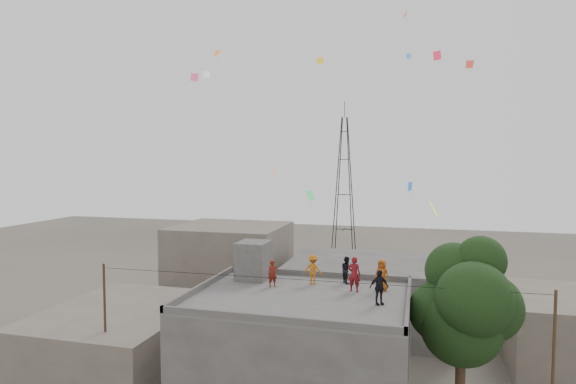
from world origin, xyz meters
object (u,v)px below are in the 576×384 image
person_red_adult (354,274)px  person_dark_adult (379,287)px  tree (466,305)px  stair_head_box (254,260)px  transmission_tower (344,187)px

person_red_adult → person_dark_adult: person_red_adult is taller
tree → person_dark_adult: 3.90m
stair_head_box → person_red_adult: size_ratio=1.18×
tree → transmission_tower: (-11.37, 39.40, 2.97)m
person_dark_adult → transmission_tower: bearing=70.4°
stair_head_box → tree: tree is taller
transmission_tower → person_dark_adult: 41.18m
tree → transmission_tower: transmission_tower is taller
stair_head_box → transmission_tower: (-0.80, 37.40, 1.97)m
transmission_tower → person_red_adult: 39.13m
transmission_tower → stair_head_box: bearing=-88.8°
person_red_adult → person_dark_adult: size_ratio=1.10×
stair_head_box → tree: (10.57, -2.00, -1.00)m
person_dark_adult → tree: bearing=-15.3°
tree → person_dark_adult: size_ratio=5.88×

